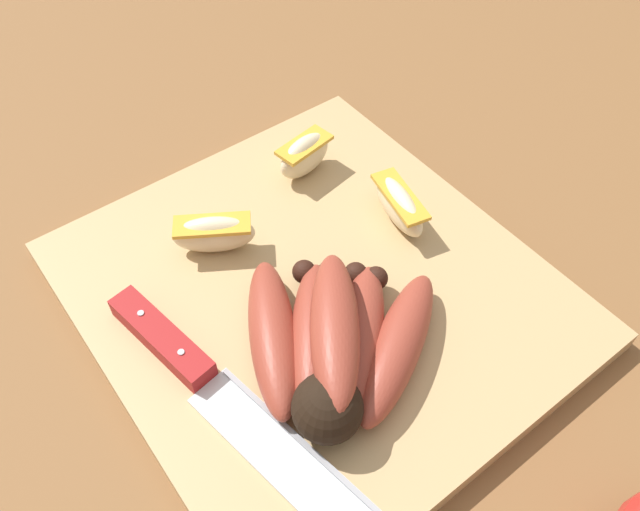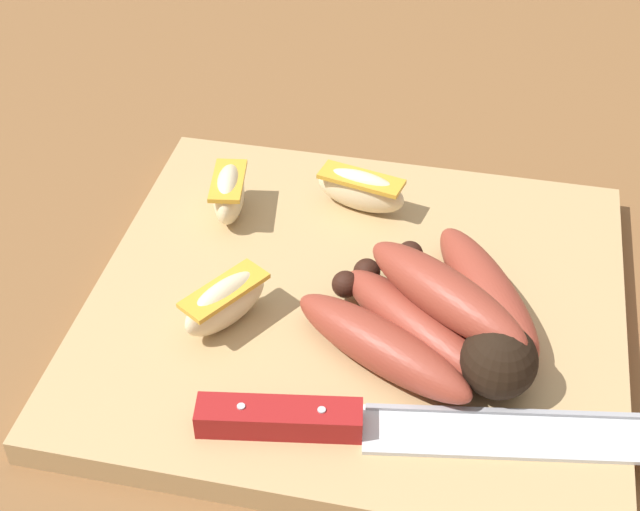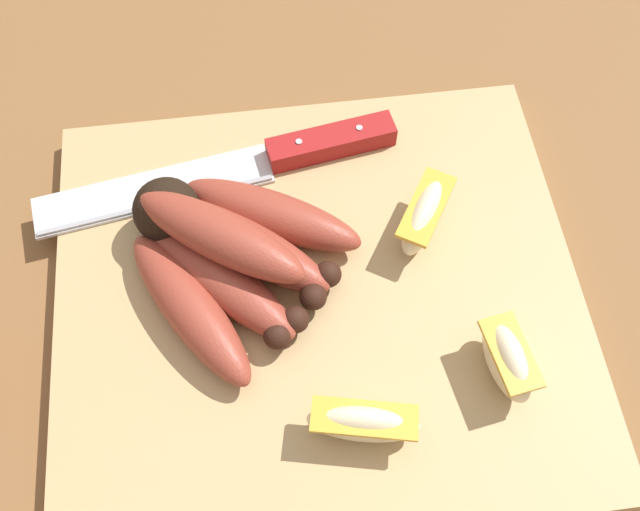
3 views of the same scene
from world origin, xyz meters
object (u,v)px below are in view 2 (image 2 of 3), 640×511
at_px(banana_bunch, 443,318).
at_px(apple_wedge_middle, 225,302).
at_px(apple_wedge_far, 361,190).
at_px(apple_wedge_near, 229,193).
at_px(chefs_knife, 360,423).

bearing_deg(banana_bunch, apple_wedge_middle, -174.90).
height_order(banana_bunch, apple_wedge_middle, banana_bunch).
xyz_separation_m(banana_bunch, apple_wedge_far, (-0.08, 0.13, -0.00)).
bearing_deg(apple_wedge_near, apple_wedge_middle, -75.01).
distance_m(chefs_knife, apple_wedge_middle, 0.13).
relative_size(chefs_knife, apple_wedge_near, 4.70).
relative_size(banana_bunch, apple_wedge_far, 2.45).
height_order(apple_wedge_near, apple_wedge_far, apple_wedge_near).
bearing_deg(banana_bunch, chefs_knife, -115.07).
distance_m(apple_wedge_middle, apple_wedge_far, 0.16).
xyz_separation_m(chefs_knife, apple_wedge_near, (-0.13, 0.19, 0.01)).
relative_size(banana_bunch, apple_wedge_middle, 2.62).
relative_size(banana_bunch, apple_wedge_near, 3.03).
xyz_separation_m(banana_bunch, apple_wedge_middle, (-0.14, -0.01, -0.00)).
relative_size(apple_wedge_near, apple_wedge_middle, 0.86).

